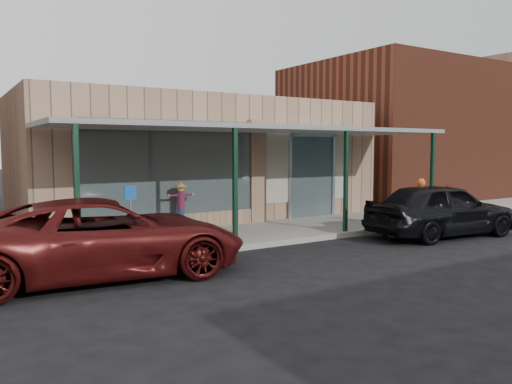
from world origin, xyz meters
TOP-DOWN VIEW (x-y plane):
  - ground at (0.00, 0.00)m, footprint 120.00×120.00m
  - sidewalk at (0.00, 3.60)m, footprint 40.00×3.20m
  - storefront at (-0.00, 8.16)m, footprint 12.00×6.25m
  - awning at (0.00, 3.56)m, footprint 12.00×3.00m
  - block_buildings_near at (2.01, 9.20)m, footprint 61.00×8.00m
  - barrel_scarecrow at (-2.10, 4.70)m, footprint 0.84×0.59m
  - barrel_pumpkin at (-4.27, 3.11)m, footprint 0.79×0.79m
  - handicap_sign at (-4.32, 2.40)m, footprint 0.31×0.13m
  - parked_sedan at (4.09, 0.71)m, footprint 4.71×2.28m
  - car_maroon at (-5.20, 1.38)m, footprint 5.75×3.11m

SIDE VIEW (x-z plane):
  - ground at x=0.00m, z-range 0.00..0.00m
  - sidewalk at x=0.00m, z-range 0.00..0.15m
  - barrel_pumpkin at x=-4.27m, z-range 0.04..0.80m
  - barrel_scarecrow at x=-2.10m, z-range -0.08..1.31m
  - car_maroon at x=-5.20m, z-range 0.00..1.53m
  - parked_sedan at x=4.09m, z-range -0.04..1.59m
  - handicap_sign at x=-4.32m, z-range 0.37..1.90m
  - storefront at x=0.00m, z-range -0.01..4.19m
  - awning at x=0.00m, z-range 1.49..4.53m
  - block_buildings_near at x=2.01m, z-range -0.23..7.77m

